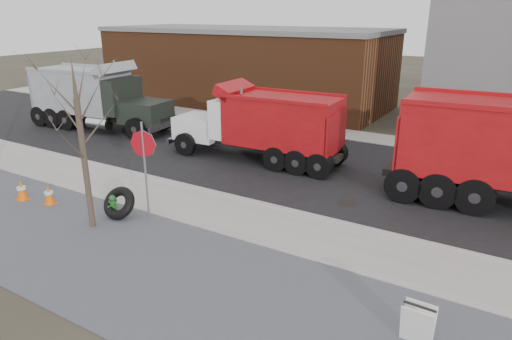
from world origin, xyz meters
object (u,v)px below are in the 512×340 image
Objects in this scene: truck_tire at (119,203)px; dump_truck_grey at (96,95)px; stop_sign at (144,155)px; sandwich_board at (418,324)px; dump_truck_red_b at (262,123)px; fire_hydrant at (113,207)px.

dump_truck_grey is (-9.99, 7.81, 1.41)m from truck_tire.
stop_sign is at bearing 23.81° from truck_tire.
stop_sign is 0.38× the size of dump_truck_grey.
dump_truck_red_b reaches higher than sandwich_board.
fire_hydrant is 12.66m from dump_truck_grey.
fire_hydrant is 0.62× the size of truck_tire.
stop_sign reaches higher than truck_tire.
truck_tire is 0.38× the size of stop_sign.
fire_hydrant is 0.27m from truck_tire.
fire_hydrant is 0.09× the size of dump_truck_red_b.
dump_truck_grey reaches higher than truck_tire.
dump_truck_grey reaches higher than stop_sign.
truck_tire is (0.21, 0.08, 0.15)m from fire_hydrant.
stop_sign is 0.40× the size of dump_truck_red_b.
stop_sign is 13.18m from dump_truck_grey.
stop_sign is 7.10m from dump_truck_red_b.
dump_truck_grey is at bearing -4.31° from dump_truck_red_b.
sandwich_board is 0.11× the size of dump_truck_red_b.
fire_hydrant is at bearing -160.14° from truck_tire.
sandwich_board reaches higher than fire_hydrant.
sandwich_board is 21.65m from dump_truck_grey.
dump_truck_red_b is (0.96, 7.48, 1.23)m from truck_tire.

